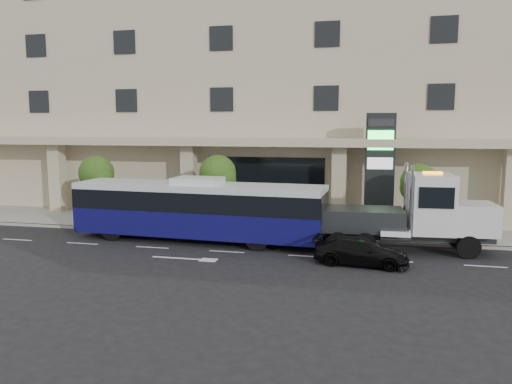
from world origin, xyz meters
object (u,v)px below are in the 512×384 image
city_bus (198,209)px  tow_truck (413,216)px  black_sedan (361,251)px  signage_pylon (380,170)px

city_bus → tow_truck: bearing=4.3°
black_sedan → signage_pylon: 8.86m
signage_pylon → black_sedan: bearing=-99.6°
city_bus → black_sedan: size_ratio=3.29×
city_bus → tow_truck: size_ratio=1.44×
tow_truck → city_bus: bearing=178.0°
black_sedan → signage_pylon: size_ratio=0.62×
tow_truck → black_sedan: size_ratio=2.29×
signage_pylon → tow_truck: bearing=-76.8°
city_bus → signage_pylon: (9.60, 5.39, 1.84)m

